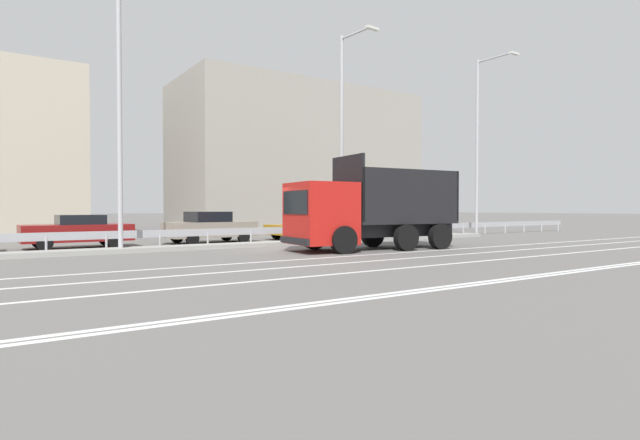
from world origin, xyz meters
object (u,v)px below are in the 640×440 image
(parked_car_4, at_px, (306,227))
(parked_car_5, at_px, (386,225))
(parked_car_3, at_px, (210,227))
(parked_car_2, at_px, (78,231))
(street_lamp_2, at_px, (344,129))
(street_lamp_1, at_px, (120,109))
(dump_truck, at_px, (354,216))
(median_road_sign, at_px, (378,215))
(street_lamp_3, at_px, (480,139))

(parked_car_4, bearing_deg, parked_car_5, -93.48)
(parked_car_3, bearing_deg, parked_car_2, -94.94)
(street_lamp_2, bearing_deg, parked_car_5, 30.31)
(street_lamp_1, bearing_deg, parked_car_3, 35.71)
(parked_car_5, bearing_deg, dump_truck, -47.78)
(median_road_sign, bearing_deg, street_lamp_1, -179.15)
(dump_truck, relative_size, parked_car_4, 1.78)
(median_road_sign, xyz_separation_m, parked_car_3, (-7.90, 3.29, -0.60))
(median_road_sign, distance_m, street_lamp_1, 13.36)
(parked_car_4, bearing_deg, parked_car_3, 88.69)
(street_lamp_1, relative_size, parked_car_4, 2.34)
(dump_truck, bearing_deg, street_lamp_1, 69.77)
(street_lamp_3, height_order, parked_car_5, street_lamp_3)
(parked_car_3, height_order, parked_car_4, parked_car_3)
(dump_truck, bearing_deg, parked_car_3, 29.08)
(street_lamp_2, distance_m, parked_car_4, 6.02)
(street_lamp_2, distance_m, street_lamp_3, 10.26)
(parked_car_2, xyz_separation_m, parked_car_3, (5.85, -0.01, 0.04))
(parked_car_3, bearing_deg, street_lamp_3, 72.74)
(median_road_sign, distance_m, street_lamp_3, 9.01)
(dump_truck, height_order, median_road_sign, dump_truck)
(dump_truck, distance_m, parked_car_4, 7.59)
(dump_truck, relative_size, median_road_sign, 2.98)
(street_lamp_2, xyz_separation_m, parked_car_4, (0.02, 3.51, -4.89))
(dump_truck, xyz_separation_m, street_lamp_1, (-8.08, 3.83, 4.04))
(street_lamp_1, height_order, parked_car_2, street_lamp_1)
(parked_car_3, bearing_deg, parked_car_5, 83.16)
(parked_car_3, bearing_deg, street_lamp_2, 51.69)
(street_lamp_1, relative_size, parked_car_5, 2.28)
(parked_car_3, distance_m, parked_car_5, 10.96)
(parked_car_4, bearing_deg, dump_truck, 162.44)
(parked_car_2, distance_m, parked_car_4, 11.32)
(median_road_sign, xyz_separation_m, street_lamp_2, (-2.45, -0.31, 4.18))
(street_lamp_1, distance_m, street_lamp_3, 20.54)
(dump_truck, height_order, street_lamp_2, street_lamp_2)
(dump_truck, bearing_deg, median_road_sign, -44.08)
(street_lamp_1, relative_size, street_lamp_3, 0.92)
(parked_car_2, bearing_deg, street_lamp_2, -109.79)
(dump_truck, distance_m, street_lamp_2, 6.00)
(parked_car_2, height_order, parked_car_4, parked_car_2)
(dump_truck, relative_size, parked_car_2, 1.72)
(dump_truck, xyz_separation_m, parked_car_5, (7.71, 6.93, -0.71))
(median_road_sign, xyz_separation_m, street_lamp_1, (-12.73, -0.19, 4.05))
(street_lamp_3, bearing_deg, median_road_sign, 178.80)
(median_road_sign, bearing_deg, street_lamp_3, -1.20)
(dump_truck, height_order, street_lamp_3, street_lamp_3)
(median_road_sign, height_order, street_lamp_3, street_lamp_3)
(dump_truck, bearing_deg, parked_car_5, -42.95)
(parked_car_2, bearing_deg, parked_car_3, -92.16)
(street_lamp_3, xyz_separation_m, parked_car_4, (-10.24, 3.37, -5.22))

